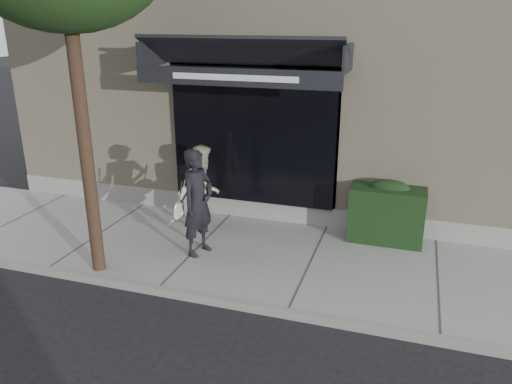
% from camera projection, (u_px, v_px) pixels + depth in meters
% --- Properties ---
extents(ground, '(80.00, 80.00, 0.00)m').
position_uv_depth(ground, '(311.00, 267.00, 8.33)').
color(ground, black).
rests_on(ground, ground).
extents(sidewalk, '(20.00, 3.00, 0.12)m').
position_uv_depth(sidewalk, '(311.00, 264.00, 8.31)').
color(sidewalk, '#9C9B97').
rests_on(sidewalk, ground).
extents(curb, '(20.00, 0.10, 0.14)m').
position_uv_depth(curb, '(288.00, 313.00, 6.92)').
color(curb, gray).
rests_on(curb, ground).
extents(building_facade, '(14.30, 8.04, 5.64)m').
position_uv_depth(building_facade, '(357.00, 71.00, 11.87)').
color(building_facade, beige).
rests_on(building_facade, ground).
extents(hedge, '(1.30, 0.70, 1.14)m').
position_uv_depth(hedge, '(387.00, 212.00, 8.92)').
color(hedge, black).
rests_on(hedge, sidewalk).
extents(pedestrian_front, '(0.73, 0.84, 1.83)m').
position_uv_depth(pedestrian_front, '(198.00, 203.00, 8.29)').
color(pedestrian_front, black).
rests_on(pedestrian_front, sidewalk).
extents(pedestrian_back, '(0.84, 0.94, 1.60)m').
position_uv_depth(pedestrian_back, '(203.00, 186.00, 9.44)').
color(pedestrian_back, '#B7B592').
rests_on(pedestrian_back, sidewalk).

